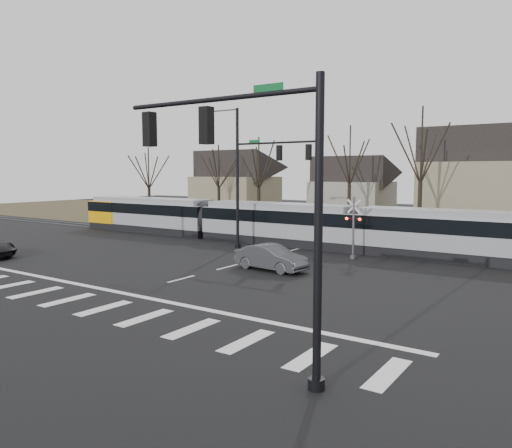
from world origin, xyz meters
The scene contains 15 objects.
ground centered at (0.00, 0.00, 0.00)m, with size 140.00×140.00×0.00m, color black.
grass_verge centered at (0.00, 32.00, 0.01)m, with size 140.00×28.00×0.01m, color #38331E.
crosswalk centered at (0.00, -4.00, 0.01)m, with size 27.00×2.60×0.01m.
stop_line centered at (0.00, -1.80, 0.01)m, with size 28.00×0.35×0.01m, color silver.
lane_dashes centered at (0.00, 16.00, 0.01)m, with size 0.18×30.00×0.01m.
rail_pair centered at (0.00, 15.80, 0.03)m, with size 90.00×1.52×0.06m.
tram centered at (-2.74, 16.00, 1.73)m, with size 41.89×3.11×3.18m.
sedan centered at (2.61, 6.67, 0.73)m, with size 4.57×2.06×1.46m, color #3D3F43.
signal_pole_near_right centered at (10.11, -6.00, 5.17)m, with size 6.72×0.44×8.00m.
signal_pole_far centered at (-2.41, 12.50, 5.70)m, with size 9.28×0.44×10.20m.
rail_crossing_signal centered at (5.00, 12.79, 1.89)m, with size 1.08×0.36×4.00m.
tree_row centered at (2.00, 26.00, 5.00)m, with size 59.20×7.20×10.00m.
house_a centered at (-20.00, 34.00, 4.46)m, with size 9.72×8.64×8.60m.
house_b centered at (-5.00, 36.00, 3.97)m, with size 8.64×7.56×7.65m.
house_c centered at (9.00, 33.00, 5.23)m, with size 10.80×8.64×10.10m.
Camera 1 is at (17.62, -17.11, 5.59)m, focal length 35.00 mm.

